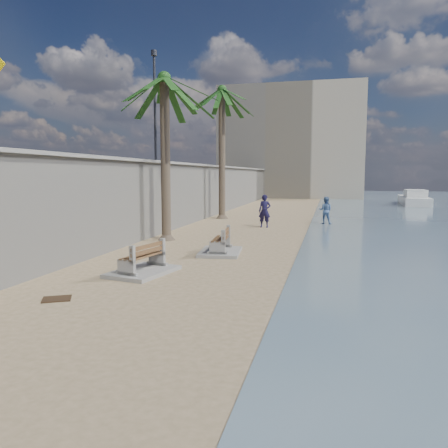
{
  "coord_description": "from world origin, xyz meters",
  "views": [
    {
      "loc": [
        3.11,
        -7.85,
        2.93
      ],
      "look_at": [
        -0.5,
        7.0,
        1.2
      ],
      "focal_mm": 35.0,
      "sensor_mm": 36.0,
      "label": 1
    }
  ],
  "objects_px": {
    "palm_back": "(222,92)",
    "yacht_far": "(414,201)",
    "bench_far": "(220,243)",
    "person_a": "(265,209)",
    "palm_mid": "(164,80)",
    "person_b": "(326,209)",
    "bench_near": "(143,261)"
  },
  "relations": [
    {
      "from": "palm_back",
      "to": "yacht_far",
      "type": "distance_m",
      "value": 24.62
    },
    {
      "from": "bench_far",
      "to": "person_b",
      "type": "xyz_separation_m",
      "value": [
        3.7,
        11.06,
        0.51
      ]
    },
    {
      "from": "bench_far",
      "to": "person_a",
      "type": "bearing_deg",
      "value": 87.16
    },
    {
      "from": "bench_near",
      "to": "person_b",
      "type": "bearing_deg",
      "value": 70.95
    },
    {
      "from": "palm_mid",
      "to": "yacht_far",
      "type": "bearing_deg",
      "value": 61.45
    },
    {
      "from": "bench_far",
      "to": "person_b",
      "type": "distance_m",
      "value": 11.68
    },
    {
      "from": "bench_far",
      "to": "palm_mid",
      "type": "relative_size",
      "value": 0.29
    },
    {
      "from": "bench_near",
      "to": "yacht_far",
      "type": "relative_size",
      "value": 0.29
    },
    {
      "from": "palm_mid",
      "to": "palm_back",
      "type": "relative_size",
      "value": 0.86
    },
    {
      "from": "palm_mid",
      "to": "yacht_far",
      "type": "xyz_separation_m",
      "value": [
        15.14,
        27.83,
        -6.64
      ]
    },
    {
      "from": "bench_near",
      "to": "bench_far",
      "type": "bearing_deg",
      "value": 69.32
    },
    {
      "from": "palm_back",
      "to": "yacht_far",
      "type": "relative_size",
      "value": 1.14
    },
    {
      "from": "palm_back",
      "to": "person_a",
      "type": "bearing_deg",
      "value": -50.56
    },
    {
      "from": "palm_back",
      "to": "yacht_far",
      "type": "xyz_separation_m",
      "value": [
        15.06,
        17.79,
        -7.93
      ]
    },
    {
      "from": "palm_back",
      "to": "person_b",
      "type": "distance_m",
      "value": 10.16
    },
    {
      "from": "palm_mid",
      "to": "person_a",
      "type": "relative_size",
      "value": 3.79
    },
    {
      "from": "palm_mid",
      "to": "yacht_far",
      "type": "height_order",
      "value": "palm_mid"
    },
    {
      "from": "person_a",
      "to": "bench_far",
      "type": "bearing_deg",
      "value": -92.64
    },
    {
      "from": "bench_far",
      "to": "person_a",
      "type": "xyz_separation_m",
      "value": [
        0.42,
        8.45,
        0.66
      ]
    },
    {
      "from": "palm_mid",
      "to": "yacht_far",
      "type": "distance_m",
      "value": 32.37
    },
    {
      "from": "bench_near",
      "to": "palm_mid",
      "type": "relative_size",
      "value": 0.29
    },
    {
      "from": "palm_mid",
      "to": "palm_back",
      "type": "xyz_separation_m",
      "value": [
        0.09,
        10.03,
        1.29
      ]
    },
    {
      "from": "bench_far",
      "to": "yacht_far",
      "type": "distance_m",
      "value": 32.78
    },
    {
      "from": "yacht_far",
      "to": "bench_near",
      "type": "bearing_deg",
      "value": 161.99
    },
    {
      "from": "palm_back",
      "to": "person_b",
      "type": "relative_size",
      "value": 5.18
    },
    {
      "from": "palm_mid",
      "to": "person_b",
      "type": "relative_size",
      "value": 4.44
    },
    {
      "from": "person_b",
      "to": "yacht_far",
      "type": "xyz_separation_m",
      "value": [
        8.27,
        19.45,
        -0.55
      ]
    },
    {
      "from": "yacht_far",
      "to": "palm_mid",
      "type": "bearing_deg",
      "value": 154.77
    },
    {
      "from": "bench_far",
      "to": "palm_back",
      "type": "height_order",
      "value": "palm_back"
    },
    {
      "from": "bench_far",
      "to": "person_a",
      "type": "relative_size",
      "value": 1.09
    },
    {
      "from": "palm_back",
      "to": "person_a",
      "type": "xyz_separation_m",
      "value": [
        3.51,
        -4.26,
        -7.23
      ]
    },
    {
      "from": "bench_near",
      "to": "palm_back",
      "type": "height_order",
      "value": "palm_back"
    }
  ]
}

